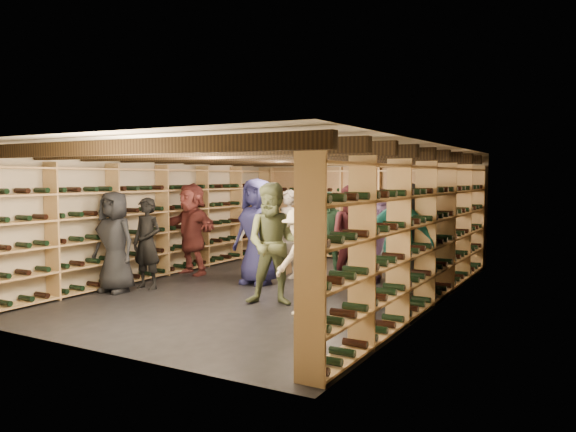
% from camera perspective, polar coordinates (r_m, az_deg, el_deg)
% --- Properties ---
extents(ground, '(8.00, 8.00, 0.00)m').
position_cam_1_polar(ground, '(9.75, -1.14, -7.33)').
color(ground, black).
rests_on(ground, ground).
extents(walls, '(5.52, 8.02, 2.40)m').
position_cam_1_polar(walls, '(9.59, -1.15, -0.29)').
color(walls, tan).
rests_on(walls, ground).
extents(ceiling, '(5.50, 8.00, 0.01)m').
position_cam_1_polar(ceiling, '(9.58, -1.16, 6.89)').
color(ceiling, beige).
rests_on(ceiling, walls).
extents(ceiling_joists, '(5.40, 7.12, 0.18)m').
position_cam_1_polar(ceiling_joists, '(9.57, -1.16, 6.05)').
color(ceiling_joists, black).
rests_on(ceiling_joists, ground).
extents(wine_rack_left, '(0.32, 7.50, 2.15)m').
position_cam_1_polar(wine_rack_left, '(11.13, -12.62, -0.44)').
color(wine_rack_left, '#A0774E').
rests_on(wine_rack_left, ground).
extents(wine_rack_right, '(0.32, 7.50, 2.15)m').
position_cam_1_polar(wine_rack_right, '(8.59, 13.78, -1.74)').
color(wine_rack_right, '#A0774E').
rests_on(wine_rack_right, ground).
extents(wine_rack_back, '(4.70, 0.30, 2.15)m').
position_cam_1_polar(wine_rack_back, '(13.03, 7.46, 0.26)').
color(wine_rack_back, '#A0774E').
rests_on(wine_rack_back, ground).
extents(crate_stack_left, '(0.52, 0.37, 0.51)m').
position_cam_1_polar(crate_stack_left, '(11.19, -1.10, -4.54)').
color(crate_stack_left, tan).
rests_on(crate_stack_left, ground).
extents(crate_stack_right, '(0.54, 0.40, 0.68)m').
position_cam_1_polar(crate_stack_right, '(10.73, 7.93, -4.49)').
color(crate_stack_right, tan).
rests_on(crate_stack_right, ground).
extents(crate_loose, '(0.57, 0.45, 0.17)m').
position_cam_1_polar(crate_loose, '(12.03, 9.91, -4.82)').
color(crate_loose, tan).
rests_on(crate_loose, ground).
extents(person_0, '(0.83, 0.55, 1.68)m').
position_cam_1_polar(person_0, '(9.74, -17.21, -2.53)').
color(person_0, black).
rests_on(person_0, ground).
extents(person_1, '(0.58, 0.39, 1.56)m').
position_cam_1_polar(person_1, '(9.90, -14.13, -2.70)').
color(person_1, black).
rests_on(person_1, ground).
extents(person_2, '(1.09, 0.98, 1.83)m').
position_cam_1_polar(person_2, '(8.38, -1.39, -2.87)').
color(person_2, '#5A663F').
rests_on(person_2, ground).
extents(person_3, '(1.10, 0.84, 1.51)m').
position_cam_1_polar(person_3, '(7.74, 1.45, -4.65)').
color(person_3, beige).
rests_on(person_3, ground).
extents(person_4, '(1.15, 0.66, 1.84)m').
position_cam_1_polar(person_4, '(8.61, 11.06, -2.73)').
color(person_4, teal).
rests_on(person_4, ground).
extents(person_5, '(1.74, 0.92, 1.80)m').
position_cam_1_polar(person_5, '(11.19, -9.77, -1.28)').
color(person_5, brown).
rests_on(person_5, ground).
extents(person_6, '(0.99, 0.71, 1.89)m').
position_cam_1_polar(person_6, '(10.00, -3.18, -1.59)').
color(person_6, '#1F1F4E').
rests_on(person_6, ground).
extents(person_7, '(0.71, 0.59, 1.67)m').
position_cam_1_polar(person_7, '(10.65, 0.02, -1.82)').
color(person_7, gray).
rests_on(person_7, ground).
extents(person_8, '(1.04, 0.93, 1.78)m').
position_cam_1_polar(person_8, '(9.57, 6.71, -2.18)').
color(person_8, '#4A1B21').
rests_on(person_8, ground).
extents(person_9, '(1.27, 0.90, 1.78)m').
position_cam_1_polar(person_9, '(10.89, -2.58, -1.42)').
color(person_9, '#ABA59D').
rests_on(person_9, ground).
extents(person_10, '(1.03, 0.62, 1.64)m').
position_cam_1_polar(person_10, '(10.60, 4.12, -1.94)').
color(person_10, '#22452D').
rests_on(person_10, ground).
extents(person_11, '(1.45, 0.55, 1.53)m').
position_cam_1_polar(person_11, '(10.11, 9.77, -2.61)').
color(person_11, slate).
rests_on(person_11, ground).
extents(person_12, '(0.91, 0.60, 1.83)m').
position_cam_1_polar(person_12, '(9.13, 12.16, -2.39)').
color(person_12, '#343439').
rests_on(person_12, ground).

